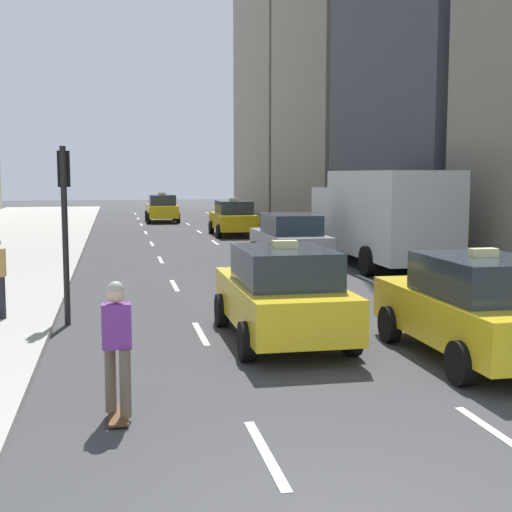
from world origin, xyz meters
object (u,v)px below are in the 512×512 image
taxi_third (282,293)px  sedan_black_near (289,239)px  taxi_second (162,208)px  skateboarder (117,344)px  taxi_fourth (475,307)px  traffic_light_pole (65,206)px  taxi_lead (233,218)px  box_truck (379,215)px

taxi_third → sedan_black_near: (2.80, 10.73, -0.00)m
taxi_second → skateboarder: bearing=-94.6°
taxi_fourth → skateboarder: 6.04m
taxi_second → sedan_black_near: 22.53m
traffic_light_pole → sedan_black_near: bearing=51.4°
taxi_lead → taxi_second: size_ratio=1.00×
taxi_fourth → skateboarder: taxi_fourth is taller
taxi_second → taxi_fourth: (2.80, -35.02, 0.00)m
sedan_black_near → taxi_third: bearing=-104.6°
taxi_fourth → sedan_black_near: taxi_fourth is taller
taxi_lead → box_truck: bearing=-77.4°
taxi_second → box_truck: bearing=-76.5°
taxi_third → sedan_black_near: size_ratio=0.93×
taxi_lead → box_truck: size_ratio=0.52×
taxi_second → skateboarder: size_ratio=2.52×
box_truck → skateboarder: box_truck is taller
skateboarder → sedan_black_near: bearing=68.2°
skateboarder → box_truck: bearing=57.6°
taxi_lead → taxi_second: same height
taxi_third → taxi_lead: bearing=82.9°
box_truck → sedan_black_near: bearing=161.5°
sedan_black_near → taxi_fourth: bearing=-90.0°
taxi_second → box_truck: (5.60, -23.30, 0.83)m
taxi_lead → taxi_fourth: 24.26m
taxi_fourth → skateboarder: size_ratio=2.52×
taxi_lead → skateboarder: bearing=-102.5°
taxi_lead → taxi_third: size_ratio=1.00×
taxi_lead → box_truck: (2.80, -12.54, 0.83)m
taxi_fourth → taxi_lead: bearing=90.0°
taxi_lead → skateboarder: size_ratio=2.52×
box_truck → skateboarder: size_ratio=4.81×
taxi_second → traffic_light_pole: (-3.95, -30.80, 1.53)m
taxi_fourth → box_truck: (2.80, 11.72, 0.83)m
sedan_black_near → box_truck: (2.80, -0.94, 0.83)m
taxi_third → box_truck: bearing=60.2°
skateboarder → taxi_second: bearing=85.4°
taxi_lead → taxi_second: (-2.80, 10.75, 0.00)m
taxi_lead → sedan_black_near: 11.60m
taxi_lead → traffic_light_pole: size_ratio=1.22×
taxi_third → taxi_fourth: same height
box_truck → traffic_light_pole: (-9.55, -7.51, 0.70)m
skateboarder → traffic_light_pole: traffic_light_pole is taller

